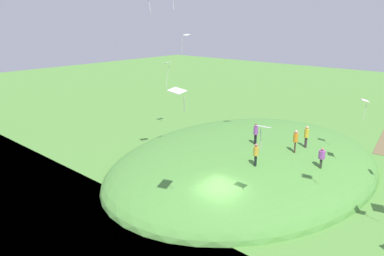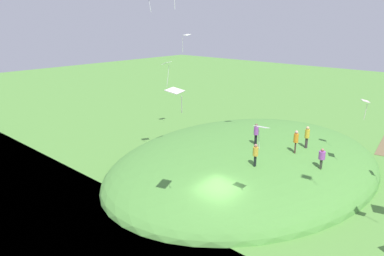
{
  "view_description": "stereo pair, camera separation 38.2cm",
  "coord_description": "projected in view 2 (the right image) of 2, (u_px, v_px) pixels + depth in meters",
  "views": [
    {
      "loc": [
        -17.1,
        -12.66,
        12.29
      ],
      "look_at": [
        3.3,
        5.3,
        4.1
      ],
      "focal_mm": 33.69,
      "sensor_mm": 36.0,
      "label": 1
    },
    {
      "loc": [
        -16.84,
        -12.94,
        12.29
      ],
      "look_at": [
        3.3,
        5.3,
        4.1
      ],
      "focal_mm": 33.69,
      "sensor_mm": 36.0,
      "label": 2
    }
  ],
  "objects": [
    {
      "name": "mooring_post",
      "position": [
        206.0,
        224.0,
        21.6
      ],
      "size": [
        0.14,
        0.14,
        1.06
      ],
      "primitive_type": "cylinder",
      "color": "brown",
      "rests_on": "ground_plane"
    },
    {
      "name": "person_walking_path",
      "position": [
        307.0,
        134.0,
        29.23
      ],
      "size": [
        0.44,
        0.44,
        1.85
      ],
      "rotation": [
        0.0,
        0.0,
        2.94
      ],
      "color": "#3A2D31",
      "rests_on": "grass_hill"
    },
    {
      "name": "kite_5",
      "position": [
        365.0,
        102.0,
        24.77
      ],
      "size": [
        0.87,
        0.79,
        1.37
      ],
      "color": "silver"
    },
    {
      "name": "kite_2",
      "position": [
        167.0,
        65.0,
        29.36
      ],
      "size": [
        0.88,
        0.7,
        2.12
      ],
      "color": "white"
    },
    {
      "name": "person_with_child",
      "position": [
        256.0,
        131.0,
        29.35
      ],
      "size": [
        0.48,
        0.48,
        1.78
      ],
      "rotation": [
        0.0,
        0.0,
        1.97
      ],
      "color": "black",
      "rests_on": "grass_hill"
    },
    {
      "name": "person_near_shore",
      "position": [
        256.0,
        152.0,
        25.64
      ],
      "size": [
        0.44,
        0.44,
        1.69
      ],
      "rotation": [
        0.0,
        0.0,
        3.3
      ],
      "color": "black",
      "rests_on": "grass_hill"
    },
    {
      "name": "kite_12",
      "position": [
        175.0,
        91.0,
        18.44
      ],
      "size": [
        1.21,
        1.02,
        1.29
      ],
      "color": "white"
    },
    {
      "name": "person_watching_kites",
      "position": [
        322.0,
        156.0,
        26.11
      ],
      "size": [
        0.54,
        0.54,
        1.57
      ],
      "rotation": [
        0.0,
        0.0,
        0.16
      ],
      "color": "#34382C",
      "rests_on": "grass_hill"
    },
    {
      "name": "grass_hill",
      "position": [
        247.0,
        164.0,
        31.99
      ],
      "size": [
        27.57,
        20.65,
        4.92
      ],
      "primitive_type": "ellipsoid",
      "color": "#4F8E3C",
      "rests_on": "ground_plane"
    },
    {
      "name": "kite_6",
      "position": [
        261.0,
        128.0,
        19.77
      ],
      "size": [
        0.61,
        0.82,
        1.45
      ],
      "color": "white"
    },
    {
      "name": "kite_8",
      "position": [
        186.0,
        36.0,
        30.13
      ],
      "size": [
        0.71,
        0.79,
        1.5
      ],
      "color": "white"
    },
    {
      "name": "person_on_hilltop",
      "position": [
        296.0,
        139.0,
        28.04
      ],
      "size": [
        0.5,
        0.5,
        1.85
      ],
      "rotation": [
        0.0,
        0.0,
        3.6
      ],
      "color": "#412B24",
      "rests_on": "grass_hill"
    },
    {
      "name": "ground_plane",
      "position": [
        218.0,
        213.0,
        23.82
      ],
      "size": [
        160.0,
        160.0,
        0.0
      ],
      "primitive_type": "plane",
      "color": "#558E3B"
    }
  ]
}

